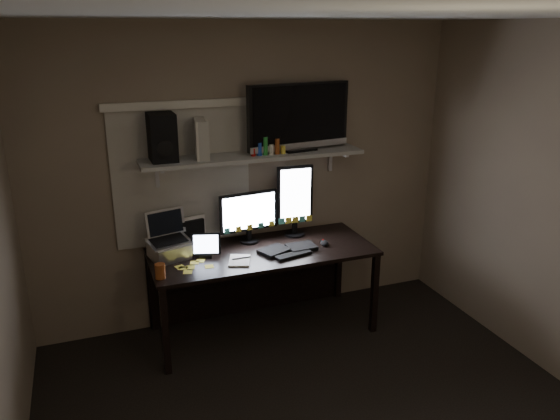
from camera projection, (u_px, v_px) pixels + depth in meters
name	position (u px, v px, depth m)	size (l,w,h in m)	color
ceiling	(354.00, 14.00, 2.58)	(3.60, 3.60, 0.00)	silver
back_wall	(248.00, 177.00, 4.58)	(3.60, 3.60, 0.00)	#736152
window_blinds	(183.00, 177.00, 4.37)	(1.10, 0.02, 1.10)	beige
desk	(258.00, 264.00, 4.57)	(1.80, 0.75, 0.73)	black
wall_shelf	(254.00, 156.00, 4.35)	(1.80, 0.35, 0.03)	#A6A6A1
monitor_landscape	(249.00, 217.00, 4.51)	(0.50, 0.05, 0.44)	black
monitor_portrait	(295.00, 200.00, 4.63)	(0.31, 0.06, 0.63)	black
keyboard	(288.00, 249.00, 4.39)	(0.47, 0.18, 0.03)	black
mouse	(324.00, 243.00, 4.51)	(0.07, 0.10, 0.04)	black
notepad	(240.00, 261.00, 4.19)	(0.16, 0.22, 0.01)	white
tablet	(205.00, 245.00, 4.25)	(0.23, 0.10, 0.20)	black
file_sorter	(191.00, 232.00, 4.45)	(0.20, 0.09, 0.25)	black
laptop	(168.00, 237.00, 4.19)	(0.32, 0.26, 0.36)	silver
cup	(160.00, 271.00, 3.90)	(0.08, 0.08, 0.11)	brown
sticky_notes	(193.00, 266.00, 4.10)	(0.28, 0.21, 0.00)	yellow
tv	(299.00, 117.00, 4.40)	(0.90, 0.16, 0.54)	black
game_console	(200.00, 139.00, 4.18)	(0.08, 0.25, 0.30)	silver
speaker	(162.00, 137.00, 4.08)	(0.20, 0.24, 0.36)	black
bottles	(268.00, 146.00, 4.30)	(0.23, 0.05, 0.15)	#A50F0C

